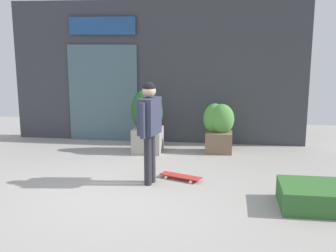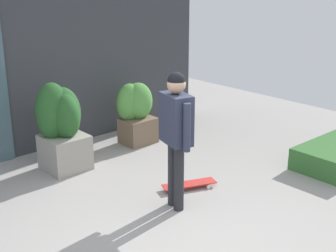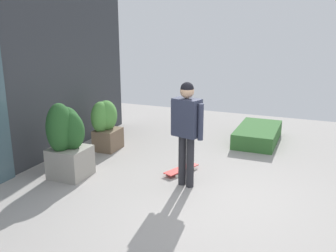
% 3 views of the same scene
% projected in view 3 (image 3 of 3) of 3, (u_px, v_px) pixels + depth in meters
% --- Properties ---
extents(ground_plane, '(12.00, 12.00, 0.00)m').
position_uv_depth(ground_plane, '(199.00, 198.00, 5.87)').
color(ground_plane, '#9E9993').
extents(building_facade, '(7.05, 0.31, 3.36)m').
position_uv_depth(building_facade, '(15.00, 81.00, 6.67)').
color(building_facade, '#383A3F').
rests_on(building_facade, ground_plane).
extents(skateboarder, '(0.36, 0.61, 1.77)m').
position_uv_depth(skateboarder, '(187.00, 123.00, 6.06)').
color(skateboarder, '#28282D').
rests_on(skateboarder, ground_plane).
extents(skateboard, '(0.79, 0.47, 0.08)m').
position_uv_depth(skateboard, '(181.00, 169.00, 6.89)').
color(skateboard, red).
rests_on(skateboard, ground_plane).
extents(planter_box_left, '(0.70, 0.69, 1.36)m').
position_uv_depth(planter_box_left, '(67.00, 138.00, 6.55)').
color(planter_box_left, gray).
rests_on(planter_box_left, ground_plane).
extents(planter_box_right, '(0.68, 0.52, 1.08)m').
position_uv_depth(planter_box_right, '(105.00, 123.00, 8.04)').
color(planter_box_right, brown).
rests_on(planter_box_right, ground_plane).
extents(hedge_ledge, '(1.72, 0.90, 0.34)m').
position_uv_depth(hedge_ledge, '(258.00, 134.00, 8.69)').
color(hedge_ledge, '#33662D').
rests_on(hedge_ledge, ground_plane).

